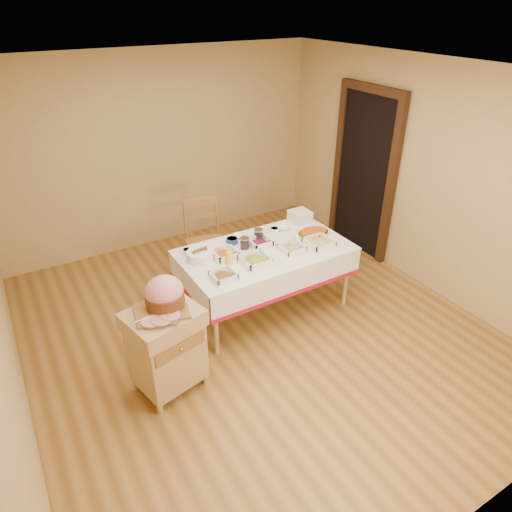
# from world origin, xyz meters

# --- Properties ---
(room_shell) EXTENTS (5.00, 5.00, 5.00)m
(room_shell) POSITION_xyz_m (0.00, 0.00, 1.30)
(room_shell) COLOR olive
(room_shell) RESTS_ON ground
(doorway) EXTENTS (0.09, 1.10, 2.20)m
(doorway) POSITION_xyz_m (2.20, 0.90, 1.11)
(doorway) COLOR black
(doorway) RESTS_ON ground
(dining_table) EXTENTS (1.82, 1.02, 0.76)m
(dining_table) POSITION_xyz_m (0.30, 0.30, 0.60)
(dining_table) COLOR tan
(dining_table) RESTS_ON ground
(butcher_cart) EXTENTS (0.69, 0.62, 0.84)m
(butcher_cart) POSITION_xyz_m (-1.08, -0.30, 0.48)
(butcher_cart) COLOR tan
(butcher_cart) RESTS_ON ground
(dining_chair) EXTENTS (0.54, 0.52, 1.04)m
(dining_chair) POSITION_xyz_m (0.00, 1.19, 0.53)
(dining_chair) COLOR olive
(dining_chair) RESTS_ON ground
(ham_on_board) EXTENTS (0.46, 0.44, 0.31)m
(ham_on_board) POSITION_xyz_m (-1.04, -0.26, 0.97)
(ham_on_board) COLOR olive
(ham_on_board) RESTS_ON butcher_cart
(serving_dish_a) EXTENTS (0.23, 0.22, 0.10)m
(serving_dish_a) POSITION_xyz_m (-0.35, 0.01, 0.79)
(serving_dish_a) COLOR white
(serving_dish_a) RESTS_ON dining_table
(serving_dish_b) EXTENTS (0.27, 0.27, 0.11)m
(serving_dish_b) POSITION_xyz_m (0.06, 0.10, 0.80)
(serving_dish_b) COLOR white
(serving_dish_b) RESTS_ON dining_table
(serving_dish_c) EXTENTS (0.23, 0.23, 0.10)m
(serving_dish_c) POSITION_xyz_m (0.53, 0.13, 0.79)
(serving_dish_c) COLOR white
(serving_dish_c) RESTS_ON dining_table
(serving_dish_d) EXTENTS (0.28, 0.28, 0.10)m
(serving_dish_d) POSITION_xyz_m (0.85, 0.08, 0.79)
(serving_dish_d) COLOR white
(serving_dish_d) RESTS_ON dining_table
(serving_dish_e) EXTENTS (0.26, 0.24, 0.12)m
(serving_dish_e) POSITION_xyz_m (-0.15, 0.37, 0.80)
(serving_dish_e) COLOR white
(serving_dish_e) RESTS_ON dining_table
(serving_dish_f) EXTENTS (0.23, 0.22, 0.11)m
(serving_dish_f) POSITION_xyz_m (0.30, 0.41, 0.79)
(serving_dish_f) COLOR white
(serving_dish_f) RESTS_ON dining_table
(small_bowl_left) EXTENTS (0.11, 0.11, 0.05)m
(small_bowl_left) POSITION_xyz_m (-0.45, 0.65, 0.79)
(small_bowl_left) COLOR white
(small_bowl_left) RESTS_ON dining_table
(small_bowl_mid) EXTENTS (0.13, 0.13, 0.06)m
(small_bowl_mid) POSITION_xyz_m (0.06, 0.61, 0.79)
(small_bowl_mid) COLOR navy
(small_bowl_mid) RESTS_ON dining_table
(small_bowl_right) EXTENTS (0.11, 0.11, 0.05)m
(small_bowl_right) POSITION_xyz_m (0.60, 0.59, 0.79)
(small_bowl_right) COLOR white
(small_bowl_right) RESTS_ON dining_table
(bowl_white_imported) EXTENTS (0.16, 0.16, 0.03)m
(bowl_white_imported) POSITION_xyz_m (0.18, 0.69, 0.78)
(bowl_white_imported) COLOR white
(bowl_white_imported) RESTS_ON dining_table
(bowl_small_imported) EXTENTS (0.18, 0.18, 0.05)m
(bowl_small_imported) POSITION_xyz_m (0.74, 0.60, 0.78)
(bowl_small_imported) COLOR white
(bowl_small_imported) RESTS_ON dining_table
(preserve_jar_left) EXTENTS (0.10, 0.10, 0.13)m
(preserve_jar_left) POSITION_xyz_m (0.12, 0.43, 0.82)
(preserve_jar_left) COLOR silver
(preserve_jar_left) RESTS_ON dining_table
(preserve_jar_right) EXTENTS (0.10, 0.10, 0.13)m
(preserve_jar_right) POSITION_xyz_m (0.35, 0.52, 0.82)
(preserve_jar_right) COLOR silver
(preserve_jar_right) RESTS_ON dining_table
(mustard_bottle) EXTENTS (0.06, 0.06, 0.19)m
(mustard_bottle) POSITION_xyz_m (-0.18, 0.22, 0.84)
(mustard_bottle) COLOR yellow
(mustard_bottle) RESTS_ON dining_table
(bread_basket) EXTENTS (0.28, 0.28, 0.12)m
(bread_basket) POSITION_xyz_m (-0.39, 0.45, 0.81)
(bread_basket) COLOR white
(bread_basket) RESTS_ON dining_table
(plate_stack) EXTENTS (0.23, 0.23, 0.13)m
(plate_stack) POSITION_xyz_m (1.03, 0.69, 0.82)
(plate_stack) COLOR white
(plate_stack) RESTS_ON dining_table
(brass_platter) EXTENTS (0.38, 0.27, 0.05)m
(brass_platter) POSITION_xyz_m (0.95, 0.31, 0.78)
(brass_platter) COLOR gold
(brass_platter) RESTS_ON dining_table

